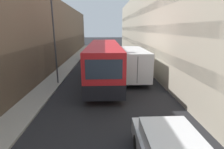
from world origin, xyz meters
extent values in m
plane|color=#232326|center=(0.00, 15.00, 0.00)|extent=(150.00, 150.00, 0.00)
cube|color=#9E998E|center=(-4.53, 15.00, 0.06)|extent=(1.64, 60.00, 0.12)
cube|color=brown|center=(-6.54, 15.00, 3.81)|extent=(2.40, 60.00, 7.62)
cube|color=black|center=(-5.88, 15.00, 1.52)|extent=(1.08, 60.00, 3.05)
cube|color=#A89E89|center=(5.51, 15.00, 4.57)|extent=(2.40, 60.00, 9.13)
cube|color=#333D47|center=(4.85, 15.00, 2.28)|extent=(1.08, 60.00, 0.70)
cube|color=#333D47|center=(4.85, 15.00, 4.29)|extent=(1.08, 60.00, 0.70)
cube|color=#333D47|center=(4.85, 15.00, 6.30)|extent=(1.08, 60.00, 0.70)
cube|color=silver|center=(1.81, 3.76, 1.13)|extent=(1.60, 2.28, 0.48)
cylinder|color=black|center=(0.98, 4.90, 0.30)|extent=(0.16, 0.60, 0.60)
cylinder|color=black|center=(2.65, 4.90, 0.30)|extent=(0.16, 0.60, 0.60)
cube|color=red|center=(-0.21, 14.04, 1.77)|extent=(2.42, 11.13, 2.69)
cube|color=black|center=(-0.21, 14.04, 0.88)|extent=(2.45, 11.16, 0.90)
cube|color=#2D3847|center=(-0.21, 14.04, 2.17)|extent=(2.46, 10.24, 0.86)
cube|color=#2D3847|center=(-0.21, 8.46, 2.24)|extent=(1.99, 0.04, 1.08)
cylinder|color=black|center=(-1.28, 17.49, 0.50)|extent=(0.24, 1.00, 1.00)
cylinder|color=black|center=(0.85, 17.49, 0.50)|extent=(0.24, 1.00, 1.00)
cylinder|color=black|center=(-1.28, 10.59, 0.50)|extent=(0.24, 1.00, 1.00)
cylinder|color=black|center=(0.85, 10.59, 0.50)|extent=(0.24, 1.00, 1.00)
cube|color=silver|center=(2.13, 17.99, 1.42)|extent=(2.21, 2.18, 2.02)
cube|color=silver|center=(2.13, 14.10, 1.52)|extent=(2.31, 5.61, 2.22)
cube|color=#4C4C4C|center=(2.13, 11.28, 1.52)|extent=(0.05, 0.02, 1.89)
cylinder|color=black|center=(1.09, 17.99, 0.48)|extent=(0.22, 0.96, 0.96)
cylinder|color=black|center=(3.17, 17.99, 0.48)|extent=(0.22, 0.96, 0.96)
cylinder|color=black|center=(1.09, 12.55, 0.48)|extent=(0.22, 0.96, 0.96)
cylinder|color=black|center=(3.17, 12.55, 0.48)|extent=(0.22, 0.96, 0.96)
cube|color=navy|center=(-1.40, 24.58, 1.13)|extent=(2.00, 4.43, 1.74)
cube|color=#2D3847|center=(-1.40, 26.47, 1.43)|extent=(1.60, 0.04, 0.61)
cylinder|color=black|center=(-2.29, 25.87, 0.32)|extent=(0.16, 0.64, 0.64)
cylinder|color=black|center=(-0.50, 25.87, 0.32)|extent=(0.16, 0.64, 0.64)
cylinder|color=black|center=(-2.29, 23.30, 0.32)|extent=(0.16, 0.64, 0.64)
cylinder|color=black|center=(-0.50, 23.30, 0.32)|extent=(0.16, 0.64, 0.64)
cylinder|color=#38383D|center=(-3.96, 13.06, 3.80)|extent=(0.12, 0.12, 7.37)
camera|label=1|loc=(-0.15, -0.56, 4.35)|focal=28.00mm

